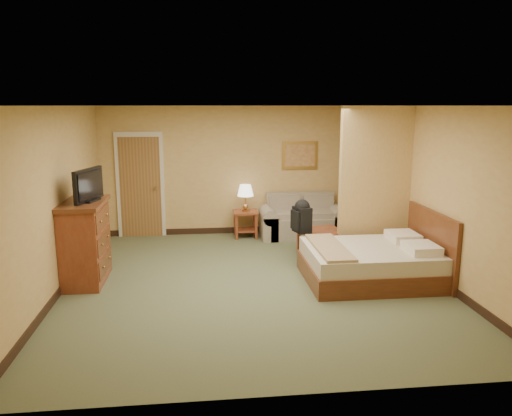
{
  "coord_description": "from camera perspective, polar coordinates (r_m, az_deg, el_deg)",
  "views": [
    {
      "loc": [
        -0.75,
        -7.06,
        2.6
      ],
      "look_at": [
        0.11,
        0.6,
        1.01
      ],
      "focal_mm": 35.0,
      "sensor_mm": 36.0,
      "label": 1
    }
  ],
  "objects": [
    {
      "name": "floor",
      "position": [
        7.56,
        -0.32,
        -8.48
      ],
      "size": [
        6.0,
        6.0,
        0.0
      ],
      "primitive_type": "plane",
      "color": "#505839",
      "rests_on": "ground"
    },
    {
      "name": "ceiling",
      "position": [
        7.1,
        -0.34,
        11.62
      ],
      "size": [
        6.0,
        6.0,
        0.0
      ],
      "primitive_type": "plane",
      "rotation": [
        3.14,
        0.0,
        0.0
      ],
      "color": "white",
      "rests_on": "back_wall"
    },
    {
      "name": "back_wall",
      "position": [
        10.17,
        -2.12,
        4.28
      ],
      "size": [
        5.5,
        0.02,
        2.6
      ],
      "primitive_type": "cube",
      "color": "tan",
      "rests_on": "floor"
    },
    {
      "name": "left_wall",
      "position": [
        7.46,
        -21.85,
        0.74
      ],
      "size": [
        0.02,
        6.0,
        2.6
      ],
      "primitive_type": "cube",
      "color": "tan",
      "rests_on": "floor"
    },
    {
      "name": "right_wall",
      "position": [
        7.99,
        19.7,
        1.57
      ],
      "size": [
        0.02,
        6.0,
        2.6
      ],
      "primitive_type": "cube",
      "color": "tan",
      "rests_on": "floor"
    },
    {
      "name": "partition",
      "position": [
        8.6,
        13.42,
        2.61
      ],
      "size": [
        1.2,
        0.15,
        2.6
      ],
      "primitive_type": "cube",
      "color": "tan",
      "rests_on": "floor"
    },
    {
      "name": "door",
      "position": [
        10.22,
        -13.07,
        2.5
      ],
      "size": [
        0.94,
        0.16,
        2.1
      ],
      "color": "beige",
      "rests_on": "floor"
    },
    {
      "name": "baseboard",
      "position": [
        10.4,
        -2.06,
        -2.52
      ],
      "size": [
        5.5,
        0.02,
        0.12
      ],
      "primitive_type": "cube",
      "color": "black",
      "rests_on": "floor"
    },
    {
      "name": "loveseat",
      "position": [
        10.12,
        5.34,
        -1.68
      ],
      "size": [
        1.7,
        0.79,
        0.86
      ],
      "color": "gray",
      "rests_on": "floor"
    },
    {
      "name": "side_table",
      "position": [
        10.01,
        -1.2,
        -1.36
      ],
      "size": [
        0.48,
        0.48,
        0.53
      ],
      "color": "maroon",
      "rests_on": "floor"
    },
    {
      "name": "table_lamp",
      "position": [
        9.89,
        -1.22,
        1.94
      ],
      "size": [
        0.32,
        0.32,
        0.53
      ],
      "color": "#B27B41",
      "rests_on": "side_table"
    },
    {
      "name": "coffee_table",
      "position": [
        8.85,
        7.46,
        -3.35
      ],
      "size": [
        0.82,
        0.82,
        0.46
      ],
      "rotation": [
        0.0,
        0.0,
        0.18
      ],
      "color": "maroon",
      "rests_on": "floor"
    },
    {
      "name": "wall_picture",
      "position": [
        10.29,
        5.03,
        6.0
      ],
      "size": [
        0.74,
        0.04,
        0.57
      ],
      "color": "#B78E3F",
      "rests_on": "back_wall"
    },
    {
      "name": "dresser",
      "position": [
        7.84,
        -18.93,
        -3.66
      ],
      "size": [
        0.6,
        1.15,
        1.23
      ],
      "color": "maroon",
      "rests_on": "floor"
    },
    {
      "name": "tv",
      "position": [
        7.65,
        -18.6,
        2.4
      ],
      "size": [
        0.28,
        0.77,
        0.48
      ],
      "rotation": [
        0.0,
        0.0,
        -0.27
      ],
      "color": "black",
      "rests_on": "dresser"
    },
    {
      "name": "bed",
      "position": [
        7.77,
        13.31,
        -6.01
      ],
      "size": [
        1.95,
        1.63,
        1.05
      ],
      "color": "#522613",
      "rests_on": "floor"
    },
    {
      "name": "backpack",
      "position": [
        8.35,
        5.29,
        -0.81
      ],
      "size": [
        0.3,
        0.37,
        0.56
      ],
      "rotation": [
        0.0,
        0.0,
        0.31
      ],
      "color": "black",
      "rests_on": "bed"
    }
  ]
}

